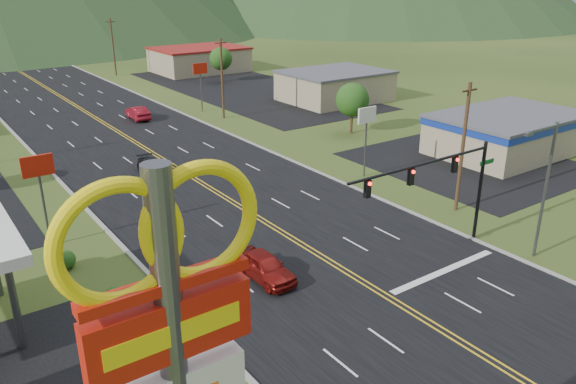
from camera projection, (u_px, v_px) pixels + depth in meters
pylon_sign at (174, 372)px, 12.02m from camera, size 4.32×0.60×14.00m
traffic_signal at (443, 177)px, 35.25m from camera, size 13.10×0.43×7.00m
streetlight_east at (544, 183)px, 34.80m from camera, size 3.28×0.25×9.00m
building_east_near at (508, 131)px, 57.41m from camera, size 15.40×10.40×4.10m
building_east_mid at (335, 86)px, 81.32m from camera, size 14.40×11.40×4.30m
building_east_far at (199, 59)px, 105.72m from camera, size 16.40×12.40×4.50m
pole_sign_west_a at (39, 175)px, 36.46m from camera, size 2.00×0.18×6.40m
pole_sign_east_a at (367, 122)px, 49.51m from camera, size 2.00×0.18×6.40m
pole_sign_east_b at (200, 73)px, 73.82m from camera, size 2.00×0.18×6.40m
tree_east_a at (352, 100)px, 63.90m from camera, size 3.84×3.84×5.82m
tree_east_b at (221, 59)px, 94.93m from camera, size 3.84×3.84×5.82m
utility_pole_a at (463, 147)px, 42.15m from camera, size 1.60×0.28×10.00m
utility_pole_b at (222, 78)px, 70.26m from camera, size 1.60×0.28×10.00m
utility_pole_c at (113, 47)px, 100.66m from camera, size 1.60×0.28×10.00m
utility_pole_d at (55, 30)px, 131.05m from camera, size 1.60×0.28×10.00m
car_red_near at (265, 267)px, 33.74m from camera, size 2.06×4.81×1.62m
car_dark_mid at (152, 167)px, 51.75m from camera, size 2.15×4.59×1.30m
car_red_far at (138, 113)px, 71.08m from camera, size 1.96×5.07×1.65m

